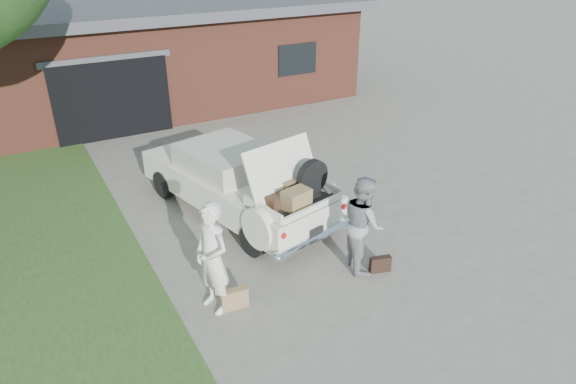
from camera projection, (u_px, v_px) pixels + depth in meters
ground at (304, 259)px, 9.35m from camera, size 90.00×90.00×0.00m
house at (160, 49)px, 17.93m from camera, size 12.80×7.80×3.30m
sedan at (237, 181)px, 10.65m from camera, size 2.88×5.07×1.91m
woman_left at (212, 258)px, 7.73m from camera, size 0.61×0.77×1.85m
woman_right at (363, 223)px, 8.77m from camera, size 0.88×1.00×1.73m
suitcase_left at (234, 299)px, 8.06m from camera, size 0.45×0.18×0.34m
suitcase_right at (380, 264)px, 8.94m from camera, size 0.39×0.22×0.29m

